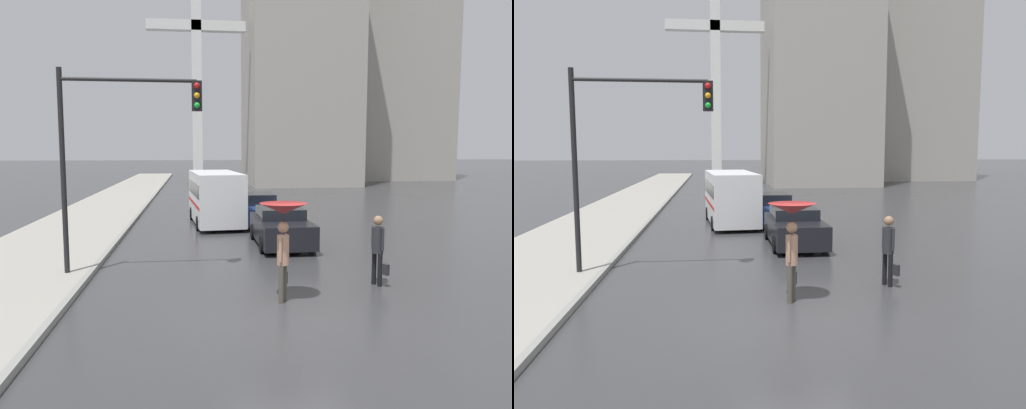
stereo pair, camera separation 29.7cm
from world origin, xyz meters
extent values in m
plane|color=#38383A|center=(0.00, 0.00, 0.00)|extent=(300.00, 300.00, 0.00)
cube|color=gray|center=(-4.88, 0.00, 0.07)|extent=(0.16, 120.00, 0.14)
cube|color=black|center=(1.14, 7.88, 0.57)|extent=(1.80, 4.27, 0.82)
cube|color=black|center=(1.14, 8.09, 1.18)|extent=(1.58, 1.92, 0.39)
cylinder|color=black|center=(1.99, 6.55, 0.30)|extent=(0.20, 0.60, 0.60)
cylinder|color=black|center=(0.28, 6.55, 0.30)|extent=(0.20, 0.60, 0.60)
cylinder|color=black|center=(1.99, 9.20, 0.30)|extent=(0.20, 0.60, 0.60)
cylinder|color=black|center=(0.28, 9.20, 0.30)|extent=(0.20, 0.60, 0.60)
cube|color=yellow|center=(1.14, 7.88, 1.45)|extent=(0.44, 0.16, 0.16)
cube|color=navy|center=(0.97, 13.35, 0.53)|extent=(1.80, 4.49, 0.74)
cube|color=black|center=(0.97, 13.58, 1.15)|extent=(1.58, 2.02, 0.50)
cylinder|color=black|center=(1.83, 11.96, 0.30)|extent=(0.20, 0.60, 0.60)
cylinder|color=black|center=(0.12, 11.96, 0.30)|extent=(0.20, 0.60, 0.60)
cylinder|color=black|center=(1.83, 14.75, 0.30)|extent=(0.20, 0.60, 0.60)
cylinder|color=black|center=(0.12, 14.75, 0.30)|extent=(0.20, 0.60, 0.60)
cube|color=white|center=(-1.01, 13.32, 1.30)|extent=(2.46, 5.77, 2.27)
cube|color=black|center=(-1.01, 13.32, 1.70)|extent=(2.44, 5.33, 0.58)
cube|color=red|center=(-1.01, 13.32, 1.02)|extent=(2.46, 5.55, 0.14)
cylinder|color=black|center=(0.08, 11.71, 0.32)|extent=(0.25, 0.64, 0.63)
cylinder|color=black|center=(-1.81, 11.55, 0.32)|extent=(0.25, 0.64, 0.63)
cylinder|color=black|center=(-0.20, 15.08, 0.32)|extent=(0.25, 0.64, 0.63)
cylinder|color=black|center=(-2.09, 14.92, 0.32)|extent=(0.25, 0.64, 0.63)
cylinder|color=#4C473D|center=(-0.07, 1.08, 0.43)|extent=(0.16, 0.16, 0.87)
cylinder|color=#4C473D|center=(0.04, 1.27, 0.43)|extent=(0.16, 0.16, 0.87)
cylinder|color=tan|center=(-0.01, 1.17, 1.21)|extent=(0.38, 0.38, 0.69)
sphere|color=#997051|center=(-0.01, 1.17, 1.73)|extent=(0.25, 0.25, 0.25)
cylinder|color=tan|center=(-0.10, 1.02, 1.27)|extent=(0.10, 0.10, 0.59)
cylinder|color=tan|center=(0.08, 1.33, 1.27)|extent=(0.10, 0.10, 0.59)
cone|color=maroon|center=(-0.01, 1.17, 2.16)|extent=(1.09, 1.09, 0.24)
cylinder|color=black|center=(-0.01, 1.17, 1.81)|extent=(0.02, 0.02, 0.71)
cube|color=#262628|center=(0.07, 1.42, 0.48)|extent=(0.18, 0.21, 0.28)
cylinder|color=black|center=(2.61, 2.37, 0.42)|extent=(0.15, 0.15, 0.84)
cylinder|color=black|center=(2.69, 2.16, 0.42)|extent=(0.15, 0.15, 0.84)
cylinder|color=#28282D|center=(2.65, 2.26, 1.18)|extent=(0.38, 0.38, 0.67)
sphere|color=#997051|center=(2.65, 2.26, 1.69)|extent=(0.25, 0.25, 0.25)
cylinder|color=#28282D|center=(2.58, 2.44, 1.23)|extent=(0.09, 0.09, 0.57)
cylinder|color=#28282D|center=(2.71, 2.09, 1.23)|extent=(0.09, 0.09, 0.57)
cube|color=#262628|center=(2.79, 2.03, 0.46)|extent=(0.16, 0.20, 0.28)
cylinder|color=black|center=(-5.47, 4.06, 2.82)|extent=(0.14, 0.14, 5.63)
cylinder|color=black|center=(-3.68, 4.06, 5.33)|extent=(3.58, 0.10, 0.10)
cube|color=black|center=(-1.89, 4.06, 4.93)|extent=(0.28, 0.28, 0.80)
sphere|color=red|center=(-1.89, 3.90, 5.19)|extent=(0.16, 0.16, 0.16)
sphere|color=orange|center=(-1.89, 3.90, 4.93)|extent=(0.16, 0.16, 0.16)
sphere|color=green|center=(-1.89, 3.90, 4.67)|extent=(0.16, 0.16, 0.16)
cube|color=#A39E93|center=(8.49, 40.23, 14.96)|extent=(10.08, 12.58, 29.91)
cube|color=#A39E93|center=(19.26, 48.14, 17.25)|extent=(14.98, 12.59, 34.50)
cube|color=white|center=(-1.55, 36.91, 10.10)|extent=(0.90, 0.90, 20.20)
cube|color=white|center=(-1.55, 36.91, 14.54)|extent=(8.89, 0.90, 0.90)
camera|label=1|loc=(-2.03, -9.83, 3.50)|focal=35.00mm
camera|label=2|loc=(-1.73, -9.86, 3.50)|focal=35.00mm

